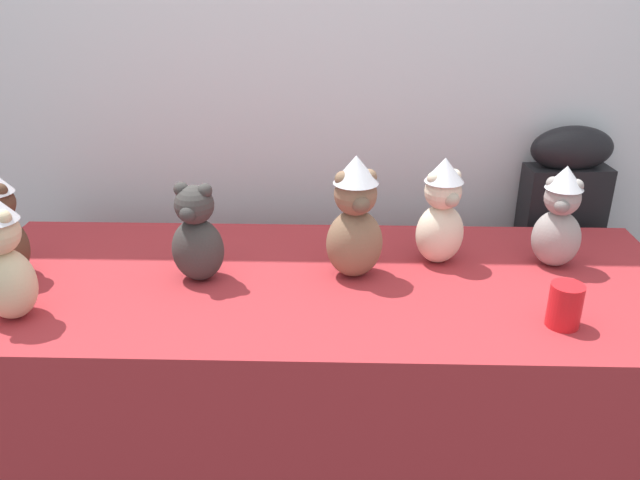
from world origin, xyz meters
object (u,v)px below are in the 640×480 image
display_table (320,387)px  teddy_bear_cream (441,212)px  teddy_bear_mocha (355,219)px  teddy_bear_ash (559,218)px  teddy_bear_charcoal (197,236)px  teddy_bear_sand (2,258)px  instrument_case (553,266)px  teddy_bear_cocoa (0,225)px  party_cup_red (565,305)px

display_table → teddy_bear_cream: size_ratio=6.31×
display_table → teddy_bear_cream: (0.34, 0.13, 0.52)m
teddy_bear_mocha → teddy_bear_ash: 0.58m
display_table → teddy_bear_cream: 0.63m
teddy_bear_charcoal → teddy_bear_ash: teddy_bear_ash is taller
teddy_bear_charcoal → teddy_bear_sand: (-0.42, -0.21, 0.03)m
teddy_bear_mocha → teddy_bear_charcoal: 0.43m
instrument_case → teddy_bear_cocoa: (-1.69, -0.52, 0.36)m
teddy_bear_cocoa → party_cup_red: teddy_bear_cocoa is taller
instrument_case → teddy_bear_charcoal: instrument_case is taller
teddy_bear_charcoal → teddy_bear_sand: 0.47m
teddy_bear_sand → teddy_bear_ash: (1.42, 0.33, -0.01)m
instrument_case → teddy_bear_ash: size_ratio=3.47×
teddy_bear_cocoa → teddy_bear_sand: teddy_bear_sand is taller
instrument_case → party_cup_red: size_ratio=9.41×
party_cup_red → display_table: bearing=159.6°
display_table → instrument_case: size_ratio=1.92×
display_table → teddy_bear_ash: teddy_bear_ash is taller
teddy_bear_cream → party_cup_red: 0.44m
teddy_bear_charcoal → display_table: bearing=10.4°
teddy_bear_ash → display_table: bearing=-152.2°
display_table → teddy_bear_cocoa: bearing=179.9°
display_table → teddy_bear_cream: bearing=20.4°
instrument_case → teddy_bear_sand: (-1.58, -0.74, 0.36)m
instrument_case → teddy_bear_cream: bearing=-145.6°
instrument_case → party_cup_red: 0.82m
display_table → teddy_bear_cocoa: size_ratio=6.33×
teddy_bear_sand → teddy_bear_mocha: bearing=42.2°
teddy_bear_cocoa → teddy_bear_sand: 0.25m
teddy_bear_cocoa → teddy_bear_ash: 1.54m
party_cup_red → teddy_bear_mocha: bearing=153.1°
display_table → instrument_case: (0.83, 0.52, 0.16)m
teddy_bear_cream → teddy_bear_ash: 0.33m
teddy_bear_sand → party_cup_red: teddy_bear_sand is taller
teddy_bear_cream → teddy_bear_ash: size_ratio=1.05×
instrument_case → teddy_bear_cocoa: bearing=-167.7°
party_cup_red → teddy_bear_sand: bearing=179.9°
display_table → instrument_case: instrument_case is taller
teddy_bear_charcoal → teddy_bear_cocoa: bearing=-170.8°
instrument_case → teddy_bear_ash: bearing=-115.7°
display_table → teddy_bear_ash: size_ratio=6.65×
teddy_bear_mocha → teddy_bear_sand: 0.88m
teddy_bear_charcoal → party_cup_red: teddy_bear_charcoal is taller
display_table → teddy_bear_charcoal: (-0.33, -0.00, 0.49)m
display_table → teddy_bear_ash: bearing=9.5°
teddy_bear_sand → teddy_bear_cream: bearing=43.2°
teddy_bear_cream → party_cup_red: teddy_bear_cream is taller
display_table → teddy_bear_ash: 0.85m
teddy_bear_cocoa → teddy_bear_cream: (1.21, 0.13, 0.00)m
teddy_bear_cocoa → teddy_bear_ash: bearing=31.4°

